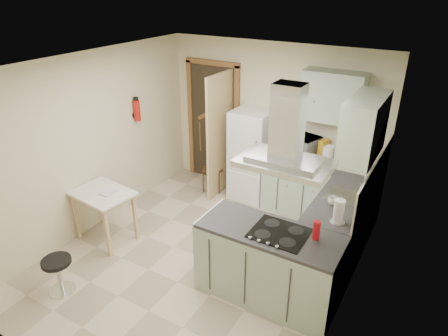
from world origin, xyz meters
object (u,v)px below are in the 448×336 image
Objects in this scene: extractor_hood at (284,163)px; bentwood_chair at (213,169)px; drop_leaf_table at (106,216)px; microwave at (298,145)px; fridge at (252,155)px; stool at (59,275)px; peninsula at (269,264)px.

extractor_hood is 3.04m from bentwood_chair.
microwave is (1.93, 2.16, 0.69)m from drop_leaf_table.
stool is (-0.89, -3.14, -0.52)m from fridge.
microwave is at bearing 103.26° from peninsula.
extractor_hood is 2.00× the size of stool.
bentwood_chair is at bearing -157.26° from microwave.
fridge reaches higher than microwave.
peninsula is at bearing -61.02° from microwave.
stool is at bearing -152.44° from extractor_hood.
stool is at bearing -68.03° from drop_leaf_table.
fridge is 2.57m from extractor_hood.
extractor_hood reaches higher than fridge.
bentwood_chair is (-2.00, 1.86, -1.33)m from extractor_hood.
microwave reaches higher than stool.
drop_leaf_table is at bearing -119.44° from fridge.
fridge is 1.89× the size of drop_leaf_table.
microwave is at bearing -12.05° from bentwood_chair.
fridge is at bearing 121.74° from peninsula.
microwave is at bearing 105.89° from extractor_hood.
peninsula reaches higher than drop_leaf_table.
stool is (0.29, -1.04, -0.15)m from drop_leaf_table.
peninsula is 1.72× the size of extractor_hood.
microwave reaches higher than peninsula.
extractor_hood reaches higher than peninsula.
extractor_hood is 2.91m from stool.
peninsula is 2.41m from drop_leaf_table.
bentwood_chair is 1.75× the size of stool.
drop_leaf_table is (-1.18, -2.10, -0.38)m from fridge.
peninsula is 2.18m from microwave.
fridge is at bearing -159.71° from microwave.
fridge is 1.67× the size of extractor_hood.
bentwood_chair reaches higher than drop_leaf_table.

